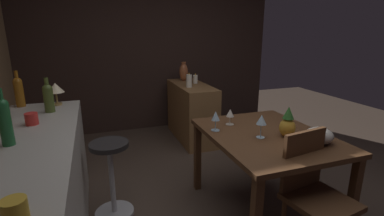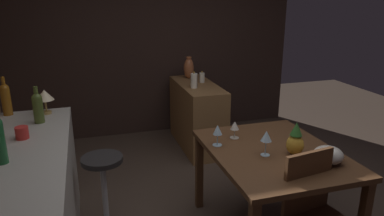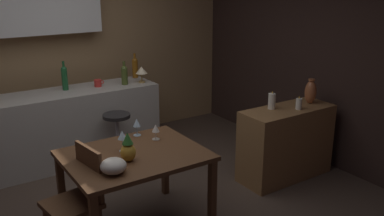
{
  "view_description": "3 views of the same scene",
  "coord_description": "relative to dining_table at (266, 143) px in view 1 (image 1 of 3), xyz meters",
  "views": [
    {
      "loc": [
        -1.95,
        1.0,
        1.58
      ],
      "look_at": [
        0.69,
        0.07,
        0.8
      ],
      "focal_mm": 26.31,
      "sensor_mm": 36.0,
      "label": 1
    },
    {
      "loc": [
        -2.3,
        1.0,
        1.87
      ],
      "look_at": [
        0.7,
        0.09,
        0.88
      ],
      "focal_mm": 33.64,
      "sensor_mm": 36.0,
      "label": 2
    },
    {
      "loc": [
        -1.5,
        -3.39,
        2.2
      ],
      "look_at": [
        0.9,
        0.23,
        0.84
      ],
      "focal_mm": 39.14,
      "sensor_mm": 36.0,
      "label": 3
    }
  ],
  "objects": [
    {
      "name": "wine_glass_center",
      "position": [
        0.32,
        0.19,
        0.19
      ],
      "size": [
        0.07,
        0.07,
        0.15
      ],
      "color": "silver",
      "rests_on": "dining_table"
    },
    {
      "name": "wine_glass_right",
      "position": [
        0.22,
        0.38,
        0.21
      ],
      "size": [
        0.08,
        0.08,
        0.17
      ],
      "color": "silver",
      "rests_on": "dining_table"
    },
    {
      "name": "wine_bottle_green",
      "position": [
        -0.0,
        1.85,
        0.41
      ],
      "size": [
        0.07,
        0.07,
        0.35
      ],
      "color": "#1E592D",
      "rests_on": "kitchen_counter"
    },
    {
      "name": "bar_stool",
      "position": [
        0.38,
        1.26,
        -0.29
      ],
      "size": [
        0.34,
        0.34,
        0.68
      ],
      "color": "#262323",
      "rests_on": "ground_plane"
    },
    {
      "name": "wine_bottle_amber",
      "position": [
        0.99,
        1.98,
        0.4
      ],
      "size": [
        0.08,
        0.08,
        0.33
      ],
      "color": "#8C5114",
      "rests_on": "kitchen_counter"
    },
    {
      "name": "cup_mustard",
      "position": [
        -0.85,
        1.63,
        0.3
      ],
      "size": [
        0.12,
        0.09,
        0.1
      ],
      "color": "gold",
      "rests_on": "kitchen_counter"
    },
    {
      "name": "wine_glass_left",
      "position": [
        -0.06,
        0.1,
        0.23
      ],
      "size": [
        0.08,
        0.08,
        0.19
      ],
      "color": "silver",
      "rests_on": "dining_table"
    },
    {
      "name": "pillar_candle_short",
      "position": [
        1.72,
        0.1,
        0.25
      ],
      "size": [
        0.08,
        0.08,
        0.2
      ],
      "color": "white",
      "rests_on": "sideboard_cabinet"
    },
    {
      "name": "wine_bottle_olive",
      "position": [
        0.71,
        1.7,
        0.38
      ],
      "size": [
        0.08,
        0.08,
        0.3
      ],
      "color": "#475623",
      "rests_on": "kitchen_counter"
    },
    {
      "name": "pineapple_centerpiece",
      "position": [
        -0.11,
        -0.11,
        0.2
      ],
      "size": [
        0.13,
        0.13,
        0.25
      ],
      "color": "gold",
      "rests_on": "dining_table"
    },
    {
      "name": "dining_table",
      "position": [
        0.0,
        0.0,
        0.0
      ],
      "size": [
        1.18,
        0.94,
        0.74
      ],
      "color": "#56351E",
      "rests_on": "ground_plane"
    },
    {
      "name": "ground_plane",
      "position": [
        0.07,
        0.33,
        -0.65
      ],
      "size": [
        9.0,
        9.0,
        0.0
      ],
      "primitive_type": "plane",
      "color": "#47382D"
    },
    {
      "name": "fruit_bowl",
      "position": [
        -0.3,
        -0.26,
        0.15
      ],
      "size": [
        0.21,
        0.21,
        0.12
      ],
      "primitive_type": "ellipsoid",
      "color": "beige",
      "rests_on": "dining_table"
    },
    {
      "name": "cup_red",
      "position": [
        0.39,
        1.79,
        0.29
      ],
      "size": [
        0.12,
        0.09,
        0.09
      ],
      "color": "red",
      "rests_on": "kitchen_counter"
    },
    {
      "name": "vase_copper",
      "position": [
        2.23,
        0.02,
        0.3
      ],
      "size": [
        0.13,
        0.13,
        0.29
      ],
      "color": "#B26038",
      "rests_on": "sideboard_cabinet"
    },
    {
      "name": "wall_side_right",
      "position": [
        2.62,
        0.63,
        0.65
      ],
      "size": [
        0.1,
        4.4,
        2.6
      ],
      "primitive_type": "cube",
      "color": "#33231E",
      "rests_on": "ground_plane"
    },
    {
      "name": "counter_lamp",
      "position": [
        0.93,
        1.67,
        0.4
      ],
      "size": [
        0.15,
        0.15,
        0.21
      ],
      "color": "#A58447",
      "rests_on": "kitchen_counter"
    },
    {
      "name": "kitchen_counter",
      "position": [
        0.02,
        1.78,
        -0.2
      ],
      "size": [
        2.1,
        0.6,
        0.9
      ],
      "primitive_type": "cube",
      "color": "#B2ADA3",
      "rests_on": "ground_plane"
    },
    {
      "name": "chair_near_window",
      "position": [
        -0.53,
        -0.04,
        -0.15
      ],
      "size": [
        0.46,
        0.46,
        0.91
      ],
      "color": "#56351E",
      "rests_on": "ground_plane"
    },
    {
      "name": "pillar_candle_tall",
      "position": [
        1.95,
        -0.07,
        0.23
      ],
      "size": [
        0.07,
        0.07,
        0.15
      ],
      "color": "white",
      "rests_on": "sideboard_cabinet"
    },
    {
      "name": "sideboard_cabinet",
      "position": [
        1.88,
        0.01,
        -0.24
      ],
      "size": [
        1.1,
        0.44,
        0.82
      ],
      "primitive_type": "cube",
      "color": "olive",
      "rests_on": "ground_plane"
    }
  ]
}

